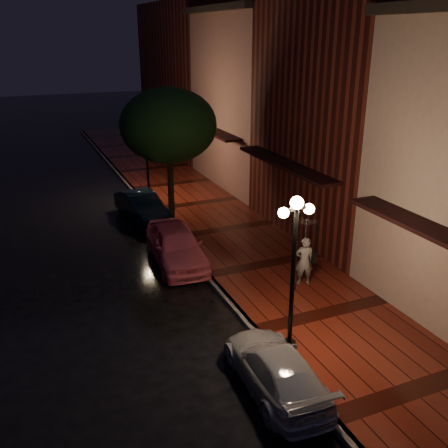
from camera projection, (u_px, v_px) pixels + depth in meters
name	position (u px, v px, depth m)	size (l,w,h in m)	color
ground	(208.00, 279.00, 17.43)	(120.00, 120.00, 0.00)	black
sidewalk	(265.00, 266.00, 18.23)	(4.50, 60.00, 0.15)	#49140D
curb	(208.00, 277.00, 17.40)	(0.25, 60.00, 0.15)	#595451
storefront_mid	(352.00, 101.00, 19.74)	(5.00, 8.00, 11.00)	#511914
storefront_far	(260.00, 103.00, 26.96)	(5.00, 8.00, 9.00)	#8C5951
storefront_extra	(196.00, 78.00, 35.36)	(5.00, 12.00, 10.00)	#511914
streetlamp_near	(293.00, 268.00, 12.33)	(0.96, 0.36, 4.31)	black
streetlamp_far	(147.00, 152.00, 24.35)	(0.96, 0.36, 4.31)	black
street_tree	(169.00, 128.00, 21.27)	(4.16, 4.16, 5.80)	black
pink_car	(176.00, 245.00, 18.34)	(1.72, 4.27, 1.46)	#E55E73
navy_car	(142.00, 207.00, 22.68)	(1.35, 3.87, 1.28)	black
silver_car	(276.00, 369.00, 11.88)	(1.56, 3.84, 1.11)	#B8B8C0
woman_with_umbrella	(306.00, 241.00, 16.21)	(0.97, 0.99, 2.34)	white
parking_meter	(292.00, 299.00, 14.00)	(0.15, 0.12, 1.47)	black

